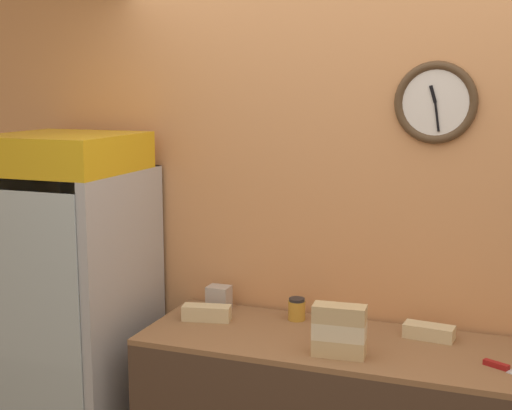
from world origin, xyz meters
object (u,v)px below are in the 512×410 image
at_px(beverage_cooler, 79,297).
at_px(condiment_jar, 297,309).
at_px(sandwich_stack_top, 340,314).
at_px(sandwich_flat_left, 207,313).
at_px(napkin_dispenser, 219,298).
at_px(sandwich_stack_bottom, 339,347).
at_px(sandwich_stack_middle, 339,331).
at_px(sandwich_flat_right, 429,332).

distance_m(beverage_cooler, condiment_jar, 1.10).
bearing_deg(sandwich_stack_top, sandwich_flat_left, 162.57).
distance_m(condiment_jar, napkin_dispenser, 0.41).
relative_size(beverage_cooler, condiment_jar, 16.98).
bearing_deg(sandwich_stack_bottom, sandwich_stack_top, 0.00).
bearing_deg(beverage_cooler, sandwich_flat_left, 3.33).
distance_m(sandwich_stack_bottom, sandwich_stack_top, 0.15).
distance_m(sandwich_stack_top, condiment_jar, 0.50).
distance_m(sandwich_stack_bottom, sandwich_stack_middle, 0.07).
height_order(beverage_cooler, sandwich_stack_middle, beverage_cooler).
bearing_deg(sandwich_stack_middle, condiment_jar, 128.56).
height_order(sandwich_stack_bottom, napkin_dispenser, napkin_dispenser).
bearing_deg(napkin_dispenser, condiment_jar, -1.90).
xyz_separation_m(condiment_jar, napkin_dispenser, (-0.41, 0.01, 0.01)).
bearing_deg(beverage_cooler, sandwich_stack_top, -7.40).
bearing_deg(sandwich_flat_right, condiment_jar, 176.68).
height_order(beverage_cooler, sandwich_flat_right, beverage_cooler).
bearing_deg(sandwich_flat_right, sandwich_stack_middle, -133.75).
relative_size(sandwich_stack_middle, napkin_dispenser, 1.88).
xyz_separation_m(beverage_cooler, condiment_jar, (1.09, 0.20, -0.00)).
distance_m(sandwich_flat_left, condiment_jar, 0.43).
bearing_deg(beverage_cooler, napkin_dispenser, 17.18).
distance_m(beverage_cooler, sandwich_flat_right, 1.72).
xyz_separation_m(sandwich_flat_left, napkin_dispenser, (-0.01, 0.17, 0.02)).
xyz_separation_m(beverage_cooler, sandwich_flat_right, (1.71, 0.16, -0.02)).
height_order(sandwich_stack_middle, napkin_dispenser, sandwich_stack_middle).
bearing_deg(sandwich_flat_right, sandwich_stack_top, -133.75).
bearing_deg(sandwich_stack_bottom, condiment_jar, 128.56).
relative_size(beverage_cooler, sandwich_flat_right, 7.97).
bearing_deg(sandwich_stack_bottom, beverage_cooler, 172.60).
xyz_separation_m(sandwich_flat_left, sandwich_flat_right, (1.02, 0.12, -0.01)).
bearing_deg(sandwich_stack_middle, napkin_dispenser, 151.27).
xyz_separation_m(sandwich_stack_middle, condiment_jar, (-0.30, 0.38, -0.06)).
bearing_deg(beverage_cooler, sandwich_flat_right, 5.32).
bearing_deg(sandwich_flat_right, sandwich_flat_left, -173.36).
bearing_deg(sandwich_stack_top, beverage_cooler, 172.60).
xyz_separation_m(sandwich_stack_top, condiment_jar, (-0.30, 0.38, -0.13)).
height_order(beverage_cooler, napkin_dispenser, beverage_cooler).
relative_size(condiment_jar, napkin_dispenser, 0.89).
height_order(sandwich_stack_bottom, sandwich_stack_top, sandwich_stack_top).
height_order(beverage_cooler, sandwich_stack_bottom, beverage_cooler).
xyz_separation_m(sandwich_stack_top, sandwich_flat_right, (0.32, 0.34, -0.15)).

